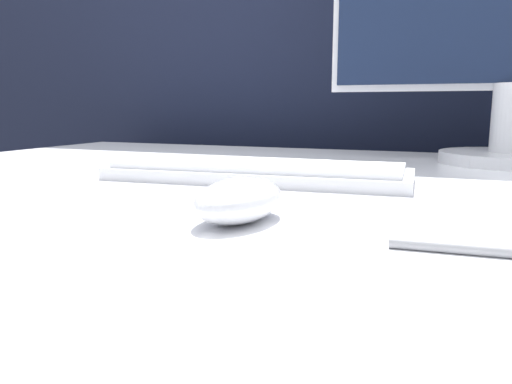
% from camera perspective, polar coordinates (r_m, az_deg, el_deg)
% --- Properties ---
extents(partition_panel, '(5.00, 0.03, 1.50)m').
position_cam_1_polar(partition_panel, '(1.27, 14.39, 5.24)').
color(partition_panel, black).
rests_on(partition_panel, ground_plane).
extents(computer_mouse_near, '(0.07, 0.11, 0.04)m').
position_cam_1_polar(computer_mouse_near, '(0.42, -1.61, -0.93)').
color(computer_mouse_near, silver).
rests_on(computer_mouse_near, desk).
extents(keyboard, '(0.41, 0.16, 0.02)m').
position_cam_1_polar(keyboard, '(0.66, 0.11, 2.35)').
color(keyboard, silver).
rests_on(keyboard, desk).
extents(pen, '(0.14, 0.02, 0.01)m').
position_cam_1_polar(pen, '(0.36, 26.29, -6.13)').
color(pen, '#99999E').
rests_on(pen, desk).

